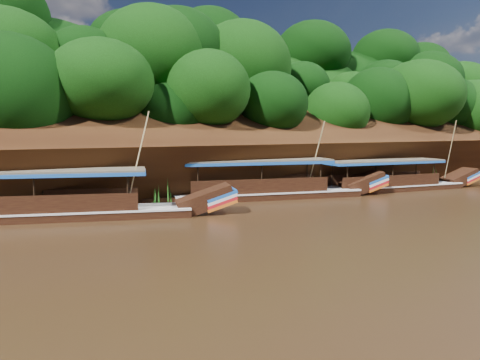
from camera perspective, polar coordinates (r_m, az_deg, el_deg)
name	(u,v)px	position (r m, az deg, el deg)	size (l,w,h in m)	color
ground	(324,222)	(24.51, 10.23, -5.12)	(160.00, 160.00, 0.00)	black
riverbank	(163,160)	(43.93, -9.39, 2.38)	(120.00, 30.06, 19.40)	black
boat_0	(399,183)	(38.75, 18.87, -0.38)	(14.97, 4.04, 5.91)	black
boat_1	(278,189)	(32.69, 4.72, -1.11)	(15.74, 5.81, 5.83)	black
boat_2	(74,207)	(26.63, -19.59, -3.18)	(16.54, 7.24, 6.24)	black
reeds	(180,189)	(30.49, -7.34, -1.13)	(49.28, 2.26, 2.08)	#236318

